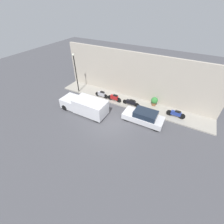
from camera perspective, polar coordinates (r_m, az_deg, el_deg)
name	(u,v)px	position (r m, az deg, el deg)	size (l,w,h in m)	color
ground_plane	(112,124)	(15.33, -0.11, -4.71)	(60.00, 60.00, 0.00)	#47474C
sidewalk	(129,102)	(18.50, 6.59, 3.77)	(2.48, 18.73, 0.14)	gray
building_facade	(136,77)	(18.30, 8.99, 13.06)	(0.30, 18.73, 5.63)	#B2A899
parked_car	(144,117)	(15.59, 11.99, -1.76)	(1.70, 4.11, 1.34)	silver
delivery_van	(84,105)	(16.69, -10.47, 2.57)	(1.93, 5.39, 1.75)	silver
scooter_silver	(102,94)	(19.00, -3.98, 6.79)	(0.30, 1.80, 0.84)	#B7B7BF
motorcycle_black	(131,102)	(17.61, 7.29, 3.67)	(0.30, 2.05, 0.77)	black
motorcycle_red	(114,98)	(18.22, 0.92, 5.47)	(0.30, 1.80, 0.87)	#B21E1E
motorcycle_blue	(176,114)	(17.11, 23.18, -0.57)	(0.30, 1.92, 0.82)	navy
streetlamp	(76,70)	(19.64, -13.72, 15.32)	(0.29, 0.29, 4.99)	black
potted_plant	(154,101)	(18.06, 15.82, 4.07)	(0.77, 0.77, 1.06)	brown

